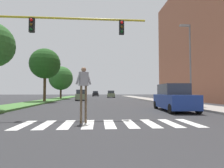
{
  "coord_description": "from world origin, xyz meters",
  "views": [
    {
      "loc": [
        -0.47,
        1.1,
        1.38
      ],
      "look_at": [
        0.69,
        16.65,
        2.07
      ],
      "focal_mm": 28.94,
      "sensor_mm": 36.0,
      "label": 1
    }
  ],
  "objects_px": {
    "tree_distant": "(61,78)",
    "traffic_light_gantry": "(31,38)",
    "sedan_far_horizon": "(96,94)",
    "tree_far": "(45,64)",
    "pedestrian_performer": "(84,86)",
    "sedan_midblock": "(81,95)",
    "sedan_distant": "(111,94)",
    "street_lamp_right": "(189,57)",
    "suv_crossing": "(174,98)"
  },
  "relations": [
    {
      "from": "street_lamp_right",
      "to": "sedan_far_horizon",
      "type": "distance_m",
      "value": 43.15
    },
    {
      "from": "suv_crossing",
      "to": "sedan_distant",
      "type": "distance_m",
      "value": 31.86
    },
    {
      "from": "tree_distant",
      "to": "sedan_far_horizon",
      "type": "bearing_deg",
      "value": 74.28
    },
    {
      "from": "traffic_light_gantry",
      "to": "sedan_distant",
      "type": "xyz_separation_m",
      "value": [
        6.79,
        34.44,
        -3.58
      ]
    },
    {
      "from": "sedan_far_horizon",
      "to": "tree_distant",
      "type": "bearing_deg",
      "value": -105.72
    },
    {
      "from": "traffic_light_gantry",
      "to": "sedan_midblock",
      "type": "bearing_deg",
      "value": 87.53
    },
    {
      "from": "street_lamp_right",
      "to": "sedan_far_horizon",
      "type": "height_order",
      "value": "street_lamp_right"
    },
    {
      "from": "street_lamp_right",
      "to": "pedestrian_performer",
      "type": "bearing_deg",
      "value": -138.95
    },
    {
      "from": "traffic_light_gantry",
      "to": "sedan_midblock",
      "type": "height_order",
      "value": "traffic_light_gantry"
    },
    {
      "from": "traffic_light_gantry",
      "to": "sedan_midblock",
      "type": "relative_size",
      "value": 2.11
    },
    {
      "from": "tree_far",
      "to": "pedestrian_performer",
      "type": "height_order",
      "value": "tree_far"
    },
    {
      "from": "tree_distant",
      "to": "sedan_distant",
      "type": "relative_size",
      "value": 1.37
    },
    {
      "from": "tree_distant",
      "to": "pedestrian_performer",
      "type": "relative_size",
      "value": 2.49
    },
    {
      "from": "tree_distant",
      "to": "traffic_light_gantry",
      "type": "xyz_separation_m",
      "value": [
        3.55,
        -25.21,
        0.33
      ]
    },
    {
      "from": "tree_far",
      "to": "traffic_light_gantry",
      "type": "relative_size",
      "value": 0.77
    },
    {
      "from": "pedestrian_performer",
      "to": "sedan_far_horizon",
      "type": "distance_m",
      "value": 49.83
    },
    {
      "from": "sedan_midblock",
      "to": "street_lamp_right",
      "type": "bearing_deg",
      "value": -51.53
    },
    {
      "from": "traffic_light_gantry",
      "to": "sedan_distant",
      "type": "distance_m",
      "value": 35.29
    },
    {
      "from": "tree_far",
      "to": "pedestrian_performer",
      "type": "bearing_deg",
      "value": -68.58
    },
    {
      "from": "pedestrian_performer",
      "to": "suv_crossing",
      "type": "xyz_separation_m",
      "value": [
        6.17,
        4.78,
        -0.73
      ]
    },
    {
      "from": "traffic_light_gantry",
      "to": "sedan_far_horizon",
      "type": "bearing_deg",
      "value": 86.65
    },
    {
      "from": "pedestrian_performer",
      "to": "sedan_midblock",
      "type": "xyz_separation_m",
      "value": [
        -2.21,
        22.0,
        -0.86
      ]
    },
    {
      "from": "traffic_light_gantry",
      "to": "sedan_distant",
      "type": "relative_size",
      "value": 2.05
    },
    {
      "from": "sedan_far_horizon",
      "to": "traffic_light_gantry",
      "type": "bearing_deg",
      "value": -93.35
    },
    {
      "from": "traffic_light_gantry",
      "to": "pedestrian_performer",
      "type": "bearing_deg",
      "value": -34.44
    },
    {
      "from": "tree_distant",
      "to": "sedan_distant",
      "type": "height_order",
      "value": "tree_distant"
    },
    {
      "from": "pedestrian_performer",
      "to": "sedan_far_horizon",
      "type": "height_order",
      "value": "pedestrian_performer"
    },
    {
      "from": "tree_distant",
      "to": "pedestrian_performer",
      "type": "height_order",
      "value": "tree_distant"
    },
    {
      "from": "sedan_distant",
      "to": "street_lamp_right",
      "type": "bearing_deg",
      "value": -79.54
    },
    {
      "from": "tree_far",
      "to": "sedan_distant",
      "type": "distance_m",
      "value": 22.72
    },
    {
      "from": "tree_distant",
      "to": "sedan_far_horizon",
      "type": "height_order",
      "value": "tree_distant"
    },
    {
      "from": "street_lamp_right",
      "to": "suv_crossing",
      "type": "bearing_deg",
      "value": -132.79
    },
    {
      "from": "tree_distant",
      "to": "sedan_midblock",
      "type": "distance_m",
      "value": 7.62
    },
    {
      "from": "tree_far",
      "to": "pedestrian_performer",
      "type": "xyz_separation_m",
      "value": [
        6.59,
        -16.79,
        -3.53
      ]
    },
    {
      "from": "tree_far",
      "to": "sedan_far_horizon",
      "type": "bearing_deg",
      "value": 79.18
    },
    {
      "from": "sedan_midblock",
      "to": "sedan_far_horizon",
      "type": "xyz_separation_m",
      "value": [
        1.94,
        27.83,
        -0.04
      ]
    },
    {
      "from": "sedan_distant",
      "to": "sedan_far_horizon",
      "type": "xyz_separation_m",
      "value": [
        -4.0,
        13.28,
        -0.03
      ]
    },
    {
      "from": "tree_distant",
      "to": "traffic_light_gantry",
      "type": "relative_size",
      "value": 0.67
    },
    {
      "from": "tree_distant",
      "to": "suv_crossing",
      "type": "xyz_separation_m",
      "value": [
        12.79,
        -22.53,
        -3.11
      ]
    },
    {
      "from": "suv_crossing",
      "to": "sedan_far_horizon",
      "type": "xyz_separation_m",
      "value": [
        -6.45,
        45.04,
        -0.16
      ]
    },
    {
      "from": "sedan_midblock",
      "to": "sedan_distant",
      "type": "height_order",
      "value": "sedan_midblock"
    },
    {
      "from": "traffic_light_gantry",
      "to": "sedan_midblock",
      "type": "distance_m",
      "value": 20.23
    },
    {
      "from": "pedestrian_performer",
      "to": "suv_crossing",
      "type": "height_order",
      "value": "pedestrian_performer"
    },
    {
      "from": "suv_crossing",
      "to": "sedan_distant",
      "type": "bearing_deg",
      "value": 94.41
    },
    {
      "from": "traffic_light_gantry",
      "to": "street_lamp_right",
      "type": "relative_size",
      "value": 1.23
    },
    {
      "from": "tree_distant",
      "to": "sedan_distant",
      "type": "xyz_separation_m",
      "value": [
        10.34,
        9.24,
        -3.24
      ]
    },
    {
      "from": "tree_distant",
      "to": "street_lamp_right",
      "type": "bearing_deg",
      "value": -51.2
    },
    {
      "from": "street_lamp_right",
      "to": "sedan_midblock",
      "type": "height_order",
      "value": "street_lamp_right"
    },
    {
      "from": "suv_crossing",
      "to": "sedan_far_horizon",
      "type": "distance_m",
      "value": 45.5
    },
    {
      "from": "pedestrian_performer",
      "to": "sedan_distant",
      "type": "bearing_deg",
      "value": 84.18
    }
  ]
}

